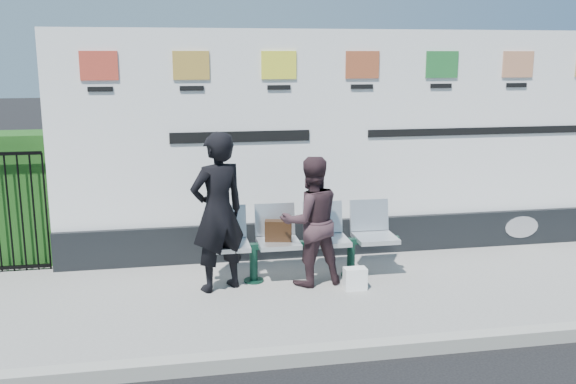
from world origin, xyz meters
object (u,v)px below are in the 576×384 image
(bench, at_px, (303,259))
(woman_left, at_px, (218,212))
(billboard, at_px, (358,159))
(woman_right, at_px, (311,221))

(bench, bearing_deg, woman_left, -170.28)
(billboard, height_order, bench, billboard)
(woman_left, distance_m, woman_right, 1.10)
(bench, xyz_separation_m, woman_left, (-1.03, -0.17, 0.68))
(billboard, height_order, woman_right, billboard)
(billboard, bearing_deg, woman_right, -128.91)
(billboard, distance_m, woman_left, 2.31)
(bench, bearing_deg, woman_right, -72.68)
(billboard, relative_size, woman_right, 5.21)
(billboard, height_order, woman_left, billboard)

